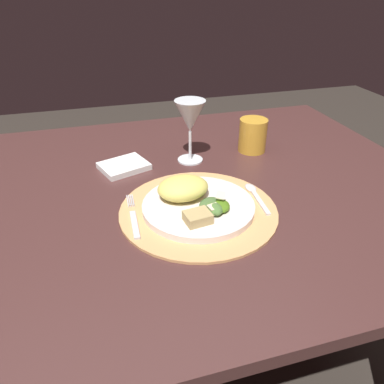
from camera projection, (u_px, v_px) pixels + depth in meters
The scene contains 12 objects.
ground_plane at pixel (168, 372), 1.24m from camera, with size 6.00×6.00×0.00m, color #302923.
dining_table at pixel (161, 238), 0.95m from camera, with size 1.38×0.96×0.72m.
placemat at pixel (198, 210), 0.79m from camera, with size 0.34×0.34×0.01m, color tan.
dinner_plate at pixel (198, 206), 0.78m from camera, with size 0.24×0.24×0.01m, color silver.
pasta_serving at pixel (183, 188), 0.79m from camera, with size 0.11×0.09×0.05m, color #DED361.
salad_greens at pixel (214, 206), 0.75m from camera, with size 0.08×0.08×0.03m.
bread_piece at pixel (198, 217), 0.72m from camera, with size 0.05×0.04×0.02m, color tan.
fork at pixel (133, 218), 0.75m from camera, with size 0.02×0.16×0.00m.
spoon at pixel (254, 193), 0.84m from camera, with size 0.03×0.13×0.01m.
napkin at pixel (124, 166), 0.96m from camera, with size 0.12×0.09×0.02m, color white.
wine_glass at pixel (190, 118), 0.94m from camera, with size 0.08×0.08×0.17m.
amber_tumbler at pixel (253, 135), 1.04m from camera, with size 0.08×0.08×0.09m, color gold.
Camera 1 is at (-0.13, -0.74, 1.16)m, focal length 34.19 mm.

